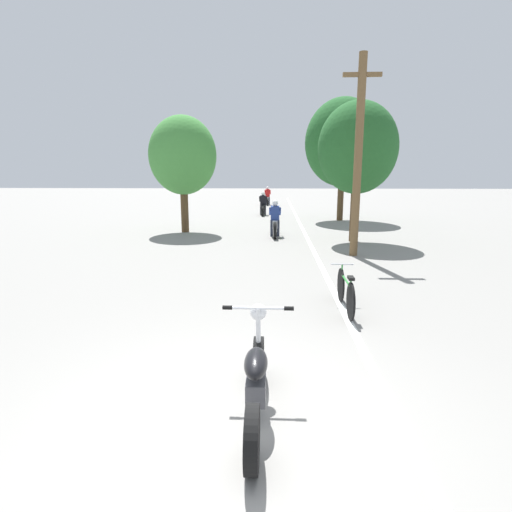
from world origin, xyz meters
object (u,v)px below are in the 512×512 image
Objects in this scene: motorcycle_rider_lead at (275,223)px; motorcycle_rider_mid at (263,206)px; utility_pole at (358,156)px; motorcycle_rider_far at (268,198)px; bicycle_parked at (346,291)px; roadside_tree_right_far at (343,143)px; roadside_tree_right_near at (358,148)px; motorcycle_foreground at (256,380)px; roadside_tree_left at (183,156)px.

motorcycle_rider_lead reaches higher than motorcycle_rider_mid.
utility_pole is 19.74m from motorcycle_rider_far.
utility_pole is 3.40× the size of bicycle_parked.
roadside_tree_right_far is 3.65× the size of bicycle_parked.
roadside_tree_right_far reaches higher than roadside_tree_right_near.
motorcycle_rider_far is (-0.34, 27.81, 0.11)m from motorcycle_foreground.
utility_pole is 7.85m from roadside_tree_left.
motorcycle_rider_lead is at bearing 88.98° from motorcycle_foreground.
bicycle_parked is (1.30, -8.74, -0.19)m from motorcycle_rider_lead.
roadside_tree_right_near is at bearing 78.06° from bicycle_parked.
motorcycle_foreground is at bearing -91.02° from motorcycle_rider_lead.
roadside_tree_right_far reaches higher than roadside_tree_left.
bicycle_parked is (5.16, -9.75, -2.83)m from roadside_tree_left.
motorcycle_rider_mid is 7.59m from motorcycle_rider_far.
bicycle_parked is at bearing -101.94° from roadside_tree_right_near.
motorcycle_rider_lead is (0.22, 12.15, 0.13)m from motorcycle_foreground.
utility_pole reaches higher than motorcycle_rider_lead.
roadside_tree_right_far is at bearing -68.25° from motorcycle_rider_far.
motorcycle_rider_far reaches higher than motorcycle_foreground.
roadside_tree_right_near reaches higher than bicycle_parked.
utility_pole is 2.88× the size of motorcycle_foreground.
utility_pole is 2.77× the size of motorcycle_rider_mid.
motorcycle_rider_far is at bearing 111.75° from roadside_tree_right_far.
utility_pole is 1.17× the size of roadside_tree_right_near.
motorcycle_rider_lead is (-3.48, -5.56, -3.47)m from roadside_tree_right_far.
motorcycle_rider_lead is at bearing 159.84° from roadside_tree_right_near.
motorcycle_rider_far is at bearing 90.70° from motorcycle_foreground.
roadside_tree_right_near is 8.39m from bicycle_parked.
roadside_tree_left is at bearing -114.12° from motorcycle_rider_mid.
roadside_tree_right_far is 18.44m from motorcycle_foreground.
bicycle_parked is (1.52, 3.40, -0.06)m from motorcycle_foreground.
motorcycle_foreground is at bearing -74.50° from roadside_tree_left.
roadside_tree_right_near is at bearing -68.41° from motorcycle_rider_mid.
utility_pole is at bearing 77.46° from bicycle_parked.
roadside_tree_left is (-6.79, 2.08, -0.17)m from roadside_tree_right_near.
motorcycle_rider_mid is at bearing 94.94° from motorcycle_rider_lead.
utility_pole is 9.23m from motorcycle_foreground.
motorcycle_rider_lead reaches higher than motorcycle_foreground.
roadside_tree_left is 2.81× the size of bicycle_parked.
motorcycle_rider_mid is at bearing 96.78° from bicycle_parked.
roadside_tree_left is at bearing 143.24° from utility_pole.
motorcycle_rider_mid is 0.99× the size of motorcycle_rider_far.
utility_pole is 2.76× the size of motorcycle_rider_lead.
utility_pole is at bearing -56.68° from motorcycle_rider_lead.
roadside_tree_right_far is 8.68m from roadside_tree_left.
roadside_tree_right_near is (0.50, 2.62, 0.35)m from utility_pole.
roadside_tree_left reaches higher than motorcycle_foreground.
roadside_tree_right_far is 1.30× the size of roadside_tree_left.
roadside_tree_right_far is at bearing 83.52° from utility_pole.
utility_pole is 2.73× the size of motorcycle_rider_far.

